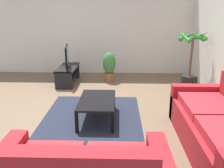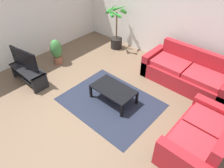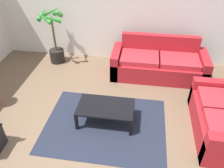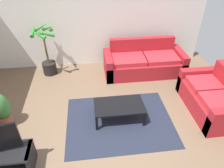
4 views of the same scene
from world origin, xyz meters
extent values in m
plane|color=brown|center=(0.00, 0.00, 0.00)|extent=(6.60, 6.60, 0.00)
cube|color=silver|center=(0.00, 3.00, 1.35)|extent=(6.00, 0.06, 2.70)
cube|color=silver|center=(-3.00, 0.00, 1.35)|extent=(0.06, 6.00, 2.70)
cube|color=maroon|center=(1.18, 2.25, 0.21)|extent=(2.19, 0.90, 0.42)
cube|color=maroon|center=(1.18, 2.62, 0.66)|extent=(1.83, 0.16, 0.48)
cube|color=maroon|center=(0.17, 2.25, 0.31)|extent=(0.18, 0.90, 0.62)
cube|color=#B8272F|center=(0.72, 2.20, 0.48)|extent=(0.87, 0.66, 0.12)
cube|color=#B8272F|center=(1.63, 2.20, 0.48)|extent=(0.87, 0.66, 0.12)
cube|color=maroon|center=(2.25, 0.58, 0.21)|extent=(0.90, 1.60, 0.42)
cube|color=maroon|center=(2.25, -0.13, 0.31)|extent=(0.90, 0.18, 0.62)
cube|color=maroon|center=(2.25, 1.29, 0.31)|extent=(0.90, 0.18, 0.62)
cube|color=#B8272F|center=(2.20, 0.27, 0.48)|extent=(0.66, 0.58, 0.12)
cube|color=#B8272F|center=(2.20, 0.89, 0.48)|extent=(0.66, 0.58, 0.12)
cube|color=black|center=(-1.91, -0.40, 0.40)|extent=(1.10, 0.45, 0.04)
cube|color=black|center=(-1.91, -0.40, 0.19)|extent=(1.02, 0.39, 0.03)
cube|color=black|center=(-2.43, -0.40, 0.21)|extent=(0.06, 0.41, 0.42)
cube|color=black|center=(-1.39, -0.40, 0.21)|extent=(0.06, 0.41, 0.42)
cube|color=black|center=(-1.91, -0.40, 0.71)|extent=(0.89, 0.18, 0.50)
cube|color=teal|center=(-1.92, -0.38, 0.71)|extent=(0.83, 0.15, 0.45)
cylinder|color=black|center=(-1.91, -0.40, 0.44)|extent=(0.10, 0.10, 0.04)
cube|color=black|center=(0.21, 0.54, 0.35)|extent=(1.02, 0.60, 0.03)
cube|color=black|center=(-0.27, 0.26, 0.17)|extent=(0.05, 0.05, 0.34)
cube|color=black|center=(0.69, 0.26, 0.17)|extent=(0.05, 0.05, 0.34)
cube|color=black|center=(-0.27, 0.81, 0.17)|extent=(0.05, 0.05, 0.34)
cube|color=black|center=(0.69, 0.81, 0.17)|extent=(0.05, 0.05, 0.34)
cube|color=#1E2333|center=(0.21, 0.44, 0.00)|extent=(2.20, 1.70, 0.01)
cylinder|color=black|center=(-1.45, 2.55, 0.17)|extent=(0.37, 0.37, 0.34)
cylinder|color=brown|center=(-1.45, 2.55, 0.78)|extent=(0.05, 0.05, 0.88)
cone|color=#2A8A2C|center=(-1.26, 2.56, 1.27)|extent=(0.12, 0.40, 0.23)
cone|color=#2A8A2C|center=(-1.32, 2.71, 1.27)|extent=(0.39, 0.34, 0.24)
cone|color=#2A8A2C|center=(-1.53, 2.76, 1.27)|extent=(0.45, 0.25, 0.25)
cone|color=#2A8A2C|center=(-1.67, 2.56, 1.27)|extent=(0.12, 0.45, 0.25)
cone|color=#2A8A2C|center=(-1.55, 2.34, 1.27)|extent=(0.47, 0.28, 0.26)
cone|color=#2A8A2C|center=(-1.37, 2.31, 1.27)|extent=(0.51, 0.26, 0.27)
cylinder|color=brown|center=(-2.11, 0.65, 0.11)|extent=(0.26, 0.26, 0.23)
ellipsoid|color=#3A7538|center=(-2.11, 0.65, 0.49)|extent=(0.33, 0.33, 0.57)
camera|label=1|loc=(4.06, 0.91, 1.83)|focal=38.98mm
camera|label=2|loc=(2.61, -2.16, 3.39)|focal=32.84mm
camera|label=3|loc=(0.78, -2.47, 3.07)|focal=36.38mm
camera|label=4|loc=(-0.33, -2.63, 3.19)|focal=33.30mm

